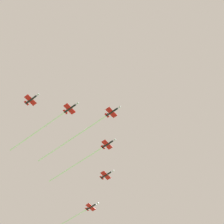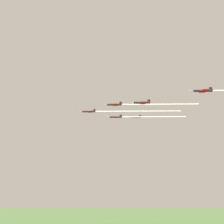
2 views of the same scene
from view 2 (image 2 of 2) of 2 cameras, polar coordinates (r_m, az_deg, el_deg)
jet_lead at (r=185.26m, az=1.60°, el=0.12°), size 9.86×64.30×2.20m
jet_port_inner at (r=168.88m, az=5.79°, el=1.48°), size 8.90×54.45×2.20m
jet_starboard_inner at (r=202.47m, az=5.12°, el=-0.98°), size 8.88×54.30×2.20m
jet_port_outer at (r=151.49m, az=5.80°, el=1.83°), size 7.75×10.59×2.20m
jet_starboard_outer at (r=219.76m, az=4.58°, el=-1.03°), size 7.75×10.59×2.20m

